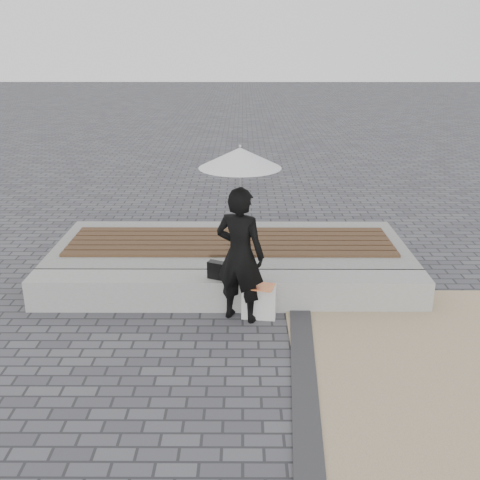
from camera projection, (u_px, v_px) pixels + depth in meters
name	position (u px, v px, depth m)	size (l,w,h in m)	color
ground	(225.00, 376.00, 5.64)	(80.00, 80.00, 0.00)	#505055
edging_band	(306.00, 405.00, 5.16)	(0.25, 5.20, 0.04)	#323235
seating_ledge	(229.00, 290.00, 7.07)	(5.00, 0.45, 0.40)	#A7A7A2
timber_platform	(231.00, 256.00, 8.20)	(5.00, 2.00, 0.40)	gray
timber_decking	(231.00, 241.00, 8.13)	(4.60, 1.20, 0.04)	brown
woman	(240.00, 255.00, 6.53)	(0.59, 0.39, 1.63)	black
parasol	(240.00, 158.00, 6.15)	(0.91, 0.91, 1.17)	silver
handbag	(220.00, 271.00, 6.88)	(0.31, 0.11, 0.22)	black
canvas_tote	(259.00, 301.00, 6.75)	(0.40, 0.17, 0.43)	silver
magazine	(259.00, 286.00, 6.63)	(0.34, 0.25, 0.01)	red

